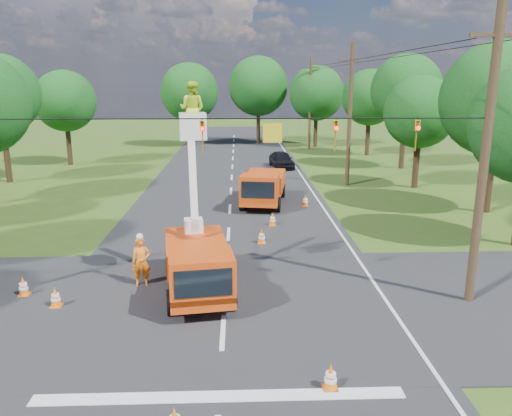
{
  "coord_description": "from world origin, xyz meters",
  "views": [
    {
      "loc": [
        0.51,
        -13.76,
        7.45
      ],
      "look_at": [
        1.2,
        5.18,
        2.6
      ],
      "focal_mm": 35.0,
      "sensor_mm": 36.0,
      "label": 1
    }
  ],
  "objects_px": {
    "tree_right_c": "(420,112)",
    "pole_right_far": "(310,103)",
    "bucket_truck": "(197,250)",
    "tree_right_b": "(499,100)",
    "distant_car": "(281,160)",
    "tree_far_c": "(317,93)",
    "tree_far_a": "(189,92)",
    "tree_far_b": "(258,86)",
    "ground_worker": "(141,262)",
    "traffic_cone_5": "(23,286)",
    "traffic_cone_1": "(331,377)",
    "traffic_cone_4": "(55,297)",
    "tree_right_d": "(407,90)",
    "traffic_cone_7": "(305,201)",
    "tree_left_f": "(65,101)",
    "traffic_cone_2": "(262,236)",
    "tree_right_e": "(370,97)",
    "pole_right_near": "(485,155)",
    "pole_right_mid": "(350,115)",
    "second_truck": "(263,187)",
    "traffic_cone_3": "(273,219)"
  },
  "relations": [
    {
      "from": "pole_right_far",
      "to": "tree_right_d",
      "type": "height_order",
      "value": "pole_right_far"
    },
    {
      "from": "traffic_cone_1",
      "to": "tree_far_b",
      "type": "xyz_separation_m",
      "value": [
        0.26,
        49.96,
        6.45
      ]
    },
    {
      "from": "second_truck",
      "to": "tree_left_f",
      "type": "distance_m",
      "value": 23.58
    },
    {
      "from": "traffic_cone_5",
      "to": "tree_far_b",
      "type": "xyz_separation_m",
      "value": [
        10.16,
        44.01,
        6.45
      ]
    },
    {
      "from": "tree_right_e",
      "to": "tree_far_a",
      "type": "distance_m",
      "value": 20.43
    },
    {
      "from": "traffic_cone_7",
      "to": "tree_right_d",
      "type": "relative_size",
      "value": 0.07
    },
    {
      "from": "bucket_truck",
      "to": "tree_right_b",
      "type": "distance_m",
      "value": 19.93
    },
    {
      "from": "second_truck",
      "to": "pole_right_near",
      "type": "distance_m",
      "value": 16.03
    },
    {
      "from": "tree_right_c",
      "to": "second_truck",
      "type": "bearing_deg",
      "value": -156.43
    },
    {
      "from": "ground_worker",
      "to": "traffic_cone_5",
      "type": "xyz_separation_m",
      "value": [
        -4.05,
        -0.77,
        -0.59
      ]
    },
    {
      "from": "ground_worker",
      "to": "tree_right_e",
      "type": "height_order",
      "value": "tree_right_e"
    },
    {
      "from": "distant_car",
      "to": "tree_far_c",
      "type": "height_order",
      "value": "tree_far_c"
    },
    {
      "from": "traffic_cone_4",
      "to": "traffic_cone_5",
      "type": "bearing_deg",
      "value": 146.53
    },
    {
      "from": "tree_far_a",
      "to": "pole_right_far",
      "type": "bearing_deg",
      "value": -12.53
    },
    {
      "from": "pole_right_far",
      "to": "tree_right_b",
      "type": "height_order",
      "value": "pole_right_far"
    },
    {
      "from": "bucket_truck",
      "to": "tree_far_b",
      "type": "distance_m",
      "value": 44.39
    },
    {
      "from": "bucket_truck",
      "to": "tree_far_c",
      "type": "bearing_deg",
      "value": 67.31
    },
    {
      "from": "second_truck",
      "to": "pole_right_mid",
      "type": "relative_size",
      "value": 0.62
    },
    {
      "from": "second_truck",
      "to": "pole_right_near",
      "type": "relative_size",
      "value": 0.62
    },
    {
      "from": "pole_right_mid",
      "to": "tree_far_a",
      "type": "distance_m",
      "value": 26.69
    },
    {
      "from": "ground_worker",
      "to": "traffic_cone_2",
      "type": "height_order",
      "value": "ground_worker"
    },
    {
      "from": "traffic_cone_2",
      "to": "pole_right_far",
      "type": "xyz_separation_m",
      "value": [
        6.91,
        33.42,
        4.75
      ]
    },
    {
      "from": "tree_right_c",
      "to": "pole_right_far",
      "type": "bearing_deg",
      "value": 102.62
    },
    {
      "from": "tree_left_f",
      "to": "tree_far_b",
      "type": "height_order",
      "value": "tree_far_b"
    },
    {
      "from": "pole_right_mid",
      "to": "tree_right_d",
      "type": "bearing_deg",
      "value": 48.01
    },
    {
      "from": "tree_far_a",
      "to": "tree_far_b",
      "type": "relative_size",
      "value": 0.92
    },
    {
      "from": "tree_right_c",
      "to": "traffic_cone_4",
      "type": "bearing_deg",
      "value": -134.87
    },
    {
      "from": "traffic_cone_2",
      "to": "tree_right_e",
      "type": "height_order",
      "value": "tree_right_e"
    },
    {
      "from": "pole_right_near",
      "to": "tree_left_f",
      "type": "xyz_separation_m",
      "value": [
        -23.3,
        30.0,
        0.58
      ]
    },
    {
      "from": "traffic_cone_2",
      "to": "pole_right_mid",
      "type": "bearing_deg",
      "value": 62.75
    },
    {
      "from": "traffic_cone_3",
      "to": "ground_worker",
      "type": "bearing_deg",
      "value": -124.96
    },
    {
      "from": "traffic_cone_1",
      "to": "traffic_cone_3",
      "type": "bearing_deg",
      "value": 91.73
    },
    {
      "from": "traffic_cone_1",
      "to": "traffic_cone_3",
      "type": "height_order",
      "value": "same"
    },
    {
      "from": "traffic_cone_1",
      "to": "tree_far_c",
      "type": "relative_size",
      "value": 0.08
    },
    {
      "from": "traffic_cone_7",
      "to": "pole_right_near",
      "type": "xyz_separation_m",
      "value": [
        3.91,
        -13.65,
        4.75
      ]
    },
    {
      "from": "distant_car",
      "to": "traffic_cone_2",
      "type": "distance_m",
      "value": 21.24
    },
    {
      "from": "traffic_cone_4",
      "to": "traffic_cone_5",
      "type": "relative_size",
      "value": 1.0
    },
    {
      "from": "pole_right_near",
      "to": "tree_right_c",
      "type": "xyz_separation_m",
      "value": [
        4.7,
        19.0,
        0.21
      ]
    },
    {
      "from": "tree_right_c",
      "to": "tree_right_d",
      "type": "relative_size",
      "value": 0.81
    },
    {
      "from": "traffic_cone_3",
      "to": "tree_left_f",
      "type": "xyz_separation_m",
      "value": [
        -17.1,
        20.5,
        5.33
      ]
    },
    {
      "from": "traffic_cone_7",
      "to": "tree_right_e",
      "type": "relative_size",
      "value": 0.08
    },
    {
      "from": "tree_right_c",
      "to": "ground_worker",
      "type": "bearing_deg",
      "value": -133.41
    },
    {
      "from": "traffic_cone_1",
      "to": "tree_right_d",
      "type": "distance_m",
      "value": 34.74
    },
    {
      "from": "second_truck",
      "to": "tree_right_b",
      "type": "bearing_deg",
      "value": 0.0
    },
    {
      "from": "tree_far_a",
      "to": "pole_right_mid",
      "type": "bearing_deg",
      "value": -59.59
    },
    {
      "from": "second_truck",
      "to": "traffic_cone_7",
      "type": "xyz_separation_m",
      "value": [
        2.55,
        -0.48,
        -0.79
      ]
    },
    {
      "from": "tree_right_b",
      "to": "tree_left_f",
      "type": "bearing_deg",
      "value": 148.87
    },
    {
      "from": "traffic_cone_4",
      "to": "tree_right_d",
      "type": "xyz_separation_m",
      "value": [
        20.49,
        26.98,
        6.32
      ]
    },
    {
      "from": "tree_left_f",
      "to": "tree_right_d",
      "type": "relative_size",
      "value": 0.87
    },
    {
      "from": "tree_left_f",
      "to": "ground_worker",
      "type": "bearing_deg",
      "value": -67.52
    }
  ]
}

